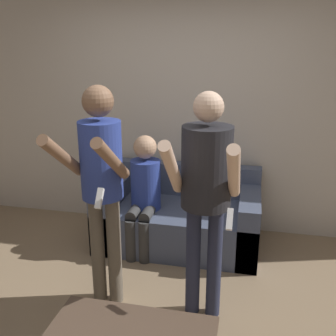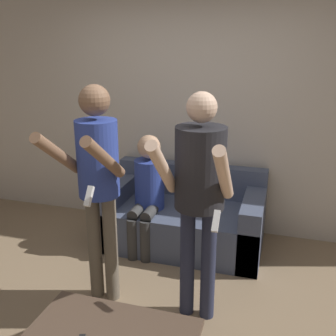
% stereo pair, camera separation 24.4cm
% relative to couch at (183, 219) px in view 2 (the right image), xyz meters
% --- Properties ---
extents(ground_plane, '(14.00, 14.00, 0.00)m').
position_rel_couch_xyz_m(ground_plane, '(-0.02, -1.36, -0.27)').
color(ground_plane, '#937A5B').
extents(wall_back, '(6.40, 0.06, 2.70)m').
position_rel_couch_xyz_m(wall_back, '(-0.02, 0.48, 1.08)').
color(wall_back, beige).
rests_on(wall_back, ground_plane).
extents(couch, '(1.62, 0.89, 0.77)m').
position_rel_couch_xyz_m(couch, '(0.00, 0.00, 0.00)').
color(couch, '#4C5670').
rests_on(couch, ground_plane).
extents(person_standing_left, '(0.43, 0.69, 1.75)m').
position_rel_couch_xyz_m(person_standing_left, '(-0.39, -1.10, 0.82)').
color(person_standing_left, '#6B6051').
rests_on(person_standing_left, ground_plane).
extents(person_standing_right, '(0.48, 0.69, 1.72)m').
position_rel_couch_xyz_m(person_standing_right, '(0.39, -1.10, 0.82)').
color(person_standing_right, '#282D47').
rests_on(person_standing_right, ground_plane).
extents(person_seated, '(0.30, 0.52, 1.17)m').
position_rel_couch_xyz_m(person_seated, '(-0.32, -0.20, 0.37)').
color(person_seated, '#383838').
rests_on(person_seated, ground_plane).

